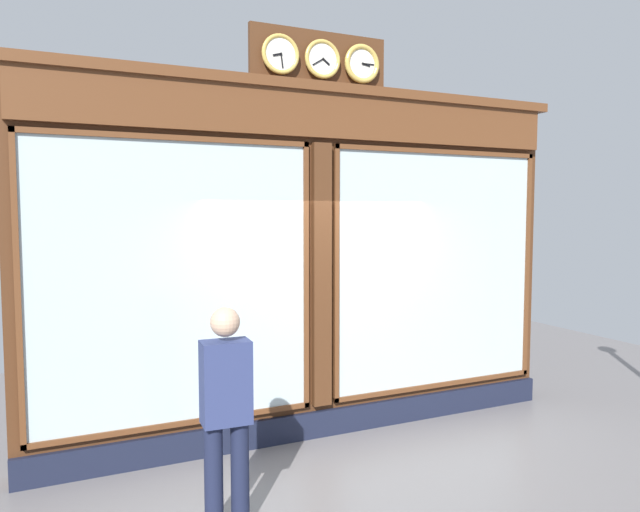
% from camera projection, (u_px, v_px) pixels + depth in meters
% --- Properties ---
extents(shop_facade, '(6.01, 0.42, 4.22)m').
position_uv_depth(shop_facade, '(315.00, 261.00, 6.28)').
color(shop_facade, '#4C2B16').
rests_on(shop_facade, ground_plane).
extents(pedestrian, '(0.37, 0.24, 1.69)m').
position_uv_depth(pedestrian, '(226.00, 409.00, 4.38)').
color(pedestrian, '#191E38').
rests_on(pedestrian, ground_plane).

